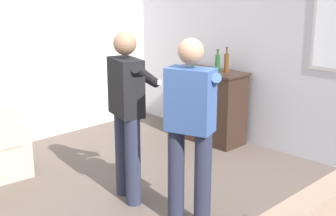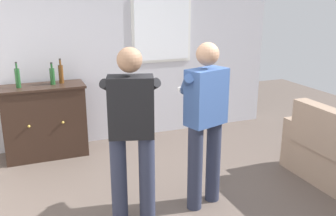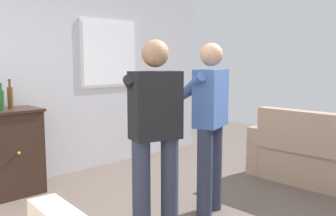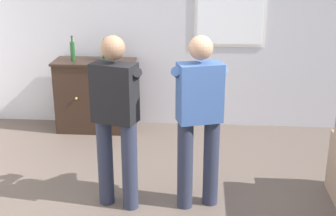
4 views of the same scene
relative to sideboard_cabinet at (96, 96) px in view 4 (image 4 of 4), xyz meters
The scene contains 7 objects.
wall_back_with_window 1.40m from the sideboard_cabinet, 19.73° to the left, with size 5.20×0.15×2.80m.
sideboard_cabinet is the anchor object (origin of this frame).
bottle_wine_green 0.68m from the sideboard_cabinet, behind, with size 0.06×0.06×0.33m.
bottle_liquor_amber 0.67m from the sideboard_cabinet, 12.73° to the left, with size 0.06×0.06×0.33m.
bottle_spirits_clear 0.62m from the sideboard_cabinet, ahead, with size 0.06×0.06×0.29m.
person_standing_left 2.10m from the sideboard_cabinet, 71.77° to the right, with size 0.53×0.52×1.68m.
person_standing_right 2.40m from the sideboard_cabinet, 53.31° to the right, with size 0.53×0.52×1.68m.
Camera 4 is at (0.44, -3.66, 2.42)m, focal length 50.00 mm.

